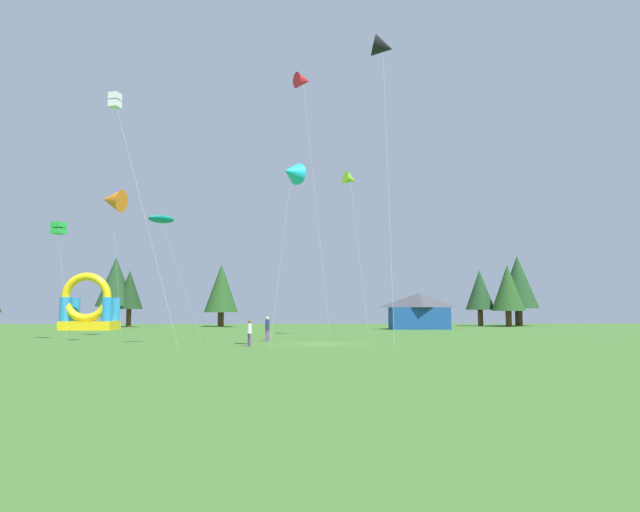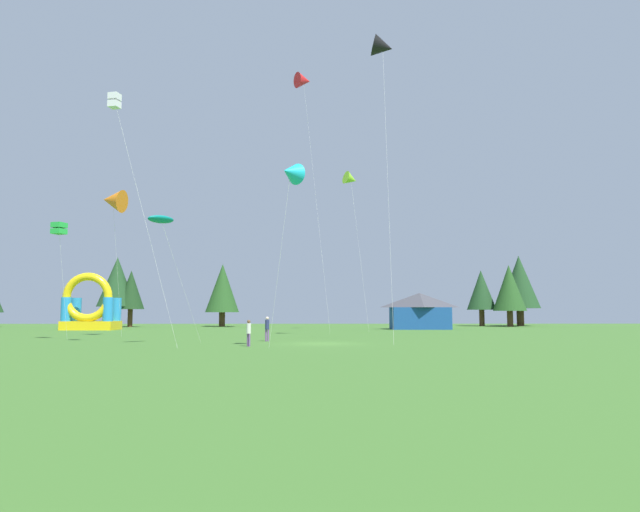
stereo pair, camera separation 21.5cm
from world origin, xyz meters
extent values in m
plane|color=#3D6B28|center=(0.00, 0.00, 0.00)|extent=(120.00, 120.00, 0.00)
ellipsoid|color=#0C7F7A|center=(-10.42, -1.62, 8.05)|extent=(1.87, 2.07, 0.73)
cylinder|color=silver|center=(-9.31, -0.21, 4.02)|extent=(2.22, 2.84, 8.05)
cone|color=orange|center=(-17.36, 9.53, 11.38)|extent=(2.30, 2.28, 2.13)
cylinder|color=silver|center=(-17.15, 10.58, 5.69)|extent=(0.43, 2.10, 11.39)
cube|color=white|center=(-13.10, -3.21, 15.08)|extent=(0.75, 0.75, 0.42)
cube|color=white|center=(-13.10, -3.21, 15.58)|extent=(0.75, 0.75, 0.42)
cylinder|color=silver|center=(-10.82, -3.80, 7.67)|extent=(4.58, 1.19, 15.33)
cone|color=red|center=(-1.57, 24.33, 27.91)|extent=(2.38, 2.39, 1.91)
cylinder|color=silver|center=(-0.19, 21.74, 13.96)|extent=(2.78, 5.21, 27.91)
cube|color=green|center=(-19.60, 4.58, 8.09)|extent=(1.09, 1.09, 0.39)
cube|color=green|center=(-19.60, 4.58, 8.55)|extent=(1.09, 1.09, 0.39)
cylinder|color=silver|center=(-19.38, 5.18, 4.16)|extent=(0.46, 1.22, 8.32)
cone|color=black|center=(4.91, 5.13, 22.89)|extent=(1.97, 1.79, 2.01)
cylinder|color=silver|center=(4.74, 1.80, 11.45)|extent=(0.36, 6.67, 22.89)
cone|color=#8CD826|center=(3.80, 25.77, 17.00)|extent=(2.16, 2.08, 1.80)
cylinder|color=silver|center=(4.58, 24.04, 8.50)|extent=(1.59, 3.47, 17.01)
cone|color=#19B7CC|center=(-1.93, -5.68, 10.18)|extent=(1.71, 1.69, 1.28)
cylinder|color=silver|center=(-2.55, -5.19, 5.09)|extent=(1.26, 0.99, 10.19)
cylinder|color=#724C8C|center=(-4.49, -3.00, 0.39)|extent=(0.16, 0.16, 0.78)
cylinder|color=#724C8C|center=(-4.60, -2.89, 0.39)|extent=(0.16, 0.16, 0.78)
cylinder|color=silver|center=(-4.54, -2.95, 1.09)|extent=(0.39, 0.39, 0.62)
sphere|color=brown|center=(-4.54, -2.95, 1.51)|extent=(0.21, 0.21, 0.21)
cylinder|color=#724C8C|center=(-3.94, 3.07, 0.42)|extent=(0.15, 0.15, 0.85)
cylinder|color=#724C8C|center=(-3.77, 3.03, 0.42)|extent=(0.15, 0.15, 0.85)
cylinder|color=navy|center=(-3.85, 3.05, 1.18)|extent=(0.37, 0.37, 0.67)
sphere|color=beige|center=(-3.85, 3.05, 1.64)|extent=(0.23, 0.23, 0.23)
cube|color=yellow|center=(-25.79, 28.38, 0.50)|extent=(5.77, 3.99, 1.00)
cylinder|color=#268CD8|center=(-28.12, 26.95, 2.34)|extent=(1.12, 1.12, 2.68)
cylinder|color=#268CD8|center=(-23.46, 26.95, 2.34)|extent=(1.12, 1.12, 2.68)
cylinder|color=#268CD8|center=(-28.12, 29.82, 2.34)|extent=(1.12, 1.12, 2.68)
cylinder|color=#268CD8|center=(-23.46, 29.82, 2.34)|extent=(1.12, 1.12, 2.68)
torus|color=yellow|center=(-25.79, 26.95, 3.68)|extent=(5.55, 0.89, 5.55)
cube|color=#19478C|center=(12.19, 30.01, 1.29)|extent=(6.75, 3.80, 2.58)
pyramid|color=#3F3F47|center=(12.19, 30.01, 3.43)|extent=(6.75, 3.80, 1.70)
cylinder|color=#4C331E|center=(-27.10, 40.71, 1.37)|extent=(0.93, 0.93, 2.75)
cone|color=#1E4221|center=(-27.10, 40.71, 6.11)|extent=(5.16, 5.16, 6.73)
cylinder|color=#4C331E|center=(-25.14, 40.57, 1.20)|extent=(0.66, 0.66, 2.40)
cone|color=#193819|center=(-25.14, 40.57, 5.02)|extent=(3.65, 3.65, 5.24)
cylinder|color=#4C331E|center=(-13.00, 42.26, 0.99)|extent=(0.84, 0.84, 1.97)
cone|color=#234C1E|center=(-13.00, 42.26, 5.33)|extent=(4.66, 4.66, 6.71)
cylinder|color=#4C331E|center=(23.76, 44.29, 1.16)|extent=(0.74, 0.74, 2.33)
cone|color=#1E4221|center=(23.76, 44.29, 5.16)|extent=(4.13, 4.13, 5.67)
cylinder|color=#4C331E|center=(26.68, 41.00, 1.08)|extent=(0.81, 0.81, 2.17)
cone|color=#234C1E|center=(26.68, 41.00, 5.33)|extent=(4.52, 4.52, 6.33)
cylinder|color=#4C331E|center=(29.59, 45.11, 1.27)|extent=(1.03, 1.03, 2.55)
cone|color=#1E4221|center=(29.59, 45.11, 6.36)|extent=(5.72, 5.72, 7.64)
camera|label=1|loc=(-0.98, -38.91, 2.17)|focal=32.71mm
camera|label=2|loc=(-0.77, -38.91, 2.17)|focal=32.71mm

